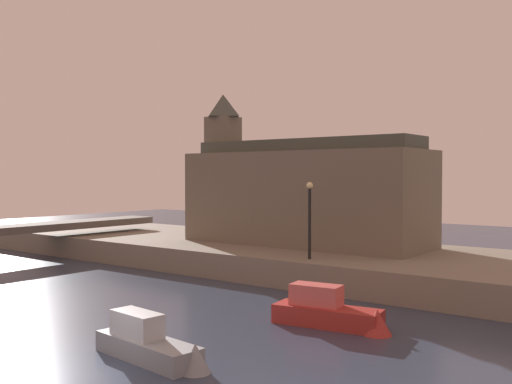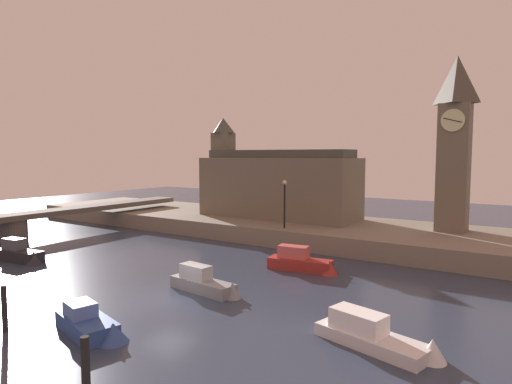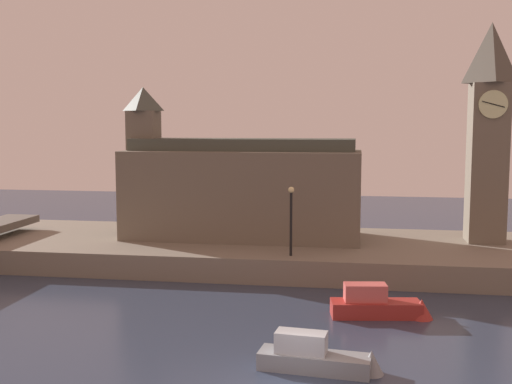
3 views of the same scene
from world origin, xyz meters
name	(u,v)px [view 3 (image 3 of 3)]	position (x,y,z in m)	size (l,w,h in m)	color
far_embankment	(323,253)	(0.00, 20.00, 0.75)	(70.00, 12.00, 1.50)	slate
clock_tower	(488,129)	(10.42, 21.85, 8.85)	(2.55, 2.58, 14.14)	#6B6051
parliament_hall	(236,188)	(-5.99, 20.99, 4.83)	(15.92, 5.78, 10.21)	#6B6051
streetlamp	(291,213)	(-1.67, 15.39, 4.03)	(0.36, 0.36, 4.08)	black
boat_dinghy_red	(383,306)	(3.45, 9.14, 0.55)	(5.05, 1.98, 1.70)	maroon
boat_cruiser_grey	(323,358)	(0.98, 1.98, 0.50)	(4.87, 1.66, 1.63)	gray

